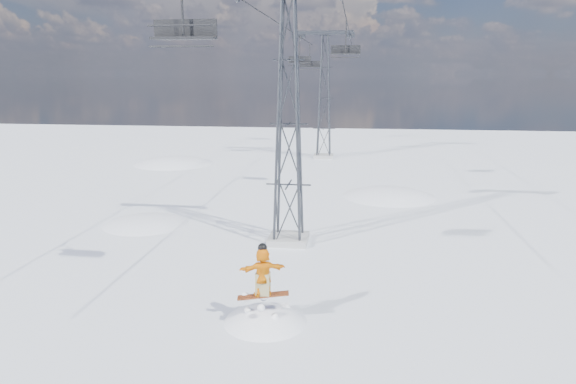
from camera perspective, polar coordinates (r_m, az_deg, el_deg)
name	(u,v)px	position (r m, az deg, el deg)	size (l,w,h in m)	color
ground	(231,320)	(16.92, -6.39, -14.00)	(120.00, 120.00, 0.00)	white
snow_terrain	(240,303)	(40.69, -5.41, -12.16)	(39.00, 37.00, 22.00)	white
lift_tower_near	(289,125)	(22.91, 0.06, 7.50)	(5.20, 1.80, 11.43)	#999999
lift_tower_far	(324,99)	(47.76, 4.06, 10.31)	(5.20, 1.80, 11.43)	#999999
haul_cables	(312,23)	(34.39, 2.71, 18.29)	(4.46, 51.00, 0.06)	black
snowboarder_jump	(266,368)	(17.58, -2.49, -18.97)	(4.40, 4.40, 6.65)	white
lift_chair_near	(184,31)	(16.32, -11.50, 17.12)	(1.96, 0.56, 2.43)	black
lift_chair_mid	(346,51)	(32.64, 6.43, 15.36)	(1.81, 0.52, 2.24)	black
lift_chair_far	(300,60)	(47.12, 1.30, 14.43)	(2.01, 0.58, 2.49)	black
lift_chair_extra	(310,65)	(56.93, 2.43, 13.96)	(2.22, 0.64, 2.75)	black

